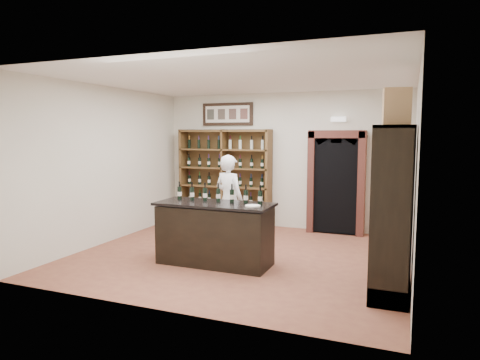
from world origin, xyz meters
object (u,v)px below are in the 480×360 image
wine_shelf (225,177)px  wine_crate (397,107)px  side_cabinet (395,237)px  tasting_counter (215,234)px  shopkeeper (229,200)px  counter_bottle_0 (179,193)px

wine_shelf → wine_crate: (3.79, -3.15, 1.34)m
wine_shelf → side_cabinet: size_ratio=1.00×
tasting_counter → shopkeeper: size_ratio=1.10×
shopkeeper → counter_bottle_0: bearing=85.9°
counter_bottle_0 → shopkeeper: shopkeeper is taller
counter_bottle_0 → shopkeeper: 1.23m
wine_shelf → counter_bottle_0: 2.82m
side_cabinet → tasting_counter: bearing=173.7°
tasting_counter → counter_bottle_0: counter_bottle_0 is taller
wine_shelf → side_cabinet: (3.82, -3.23, -0.35)m
tasting_counter → side_cabinet: 2.75m
tasting_counter → shopkeeper: (-0.29, 1.27, 0.36)m
wine_shelf → side_cabinet: 5.02m
tasting_counter → wine_crate: bearing=-4.7°
tasting_counter → side_cabinet: side_cabinet is taller
tasting_counter → wine_crate: 3.33m
wine_crate → wine_shelf: bearing=128.6°
wine_shelf → shopkeeper: (0.81, -1.66, -0.25)m
side_cabinet → wine_crate: size_ratio=4.58×
side_cabinet → wine_crate: 1.69m
wine_crate → shopkeeper: bearing=141.8°
wine_shelf → wine_crate: bearing=-39.8°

